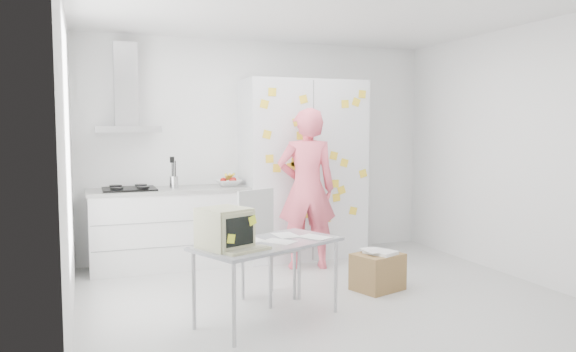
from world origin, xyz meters
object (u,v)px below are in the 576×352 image
object	(u,v)px
chair	(265,237)
cardboard_box	(378,271)
person	(307,189)
desk	(241,236)

from	to	relation	value
chair	cardboard_box	xyz separation A→B (m)	(1.14, -0.15, -0.39)
person	chair	size ratio (longest dim) A/B	1.79
chair	person	bearing A→B (deg)	23.74
chair	desk	bearing A→B (deg)	-146.44
person	desk	world-z (taller)	person
person	cardboard_box	xyz separation A→B (m)	(0.34, -1.06, -0.73)
desk	cardboard_box	size ratio (longest dim) A/B	2.52
person	cardboard_box	distance (m)	1.33
person	desk	xyz separation A→B (m)	(-1.22, -1.61, -0.17)
chair	cardboard_box	world-z (taller)	chair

